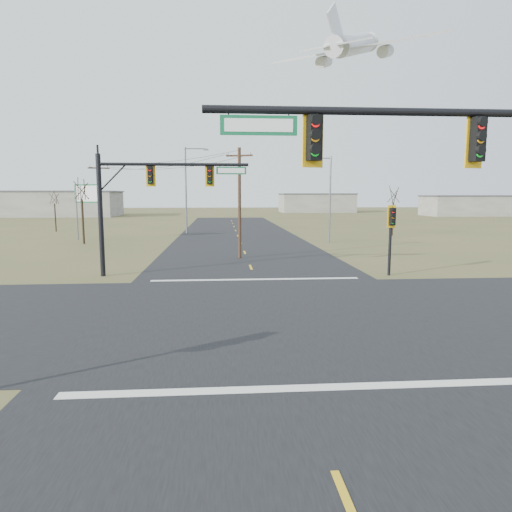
{
  "coord_description": "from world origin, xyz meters",
  "views": [
    {
      "loc": [
        -1.96,
        -18.35,
        4.87
      ],
      "look_at": [
        -0.48,
        1.0,
        2.27
      ],
      "focal_mm": 32.0,
      "sensor_mm": 36.0,
      "label": 1
    }
  ],
  "objects_px": {
    "utility_pole_near": "(240,201)",
    "bare_tree_b": "(54,197)",
    "streetlight_a": "(328,195)",
    "bare_tree_c": "(394,194)",
    "utility_pole_far": "(100,202)",
    "bare_tree_a": "(81,188)",
    "mast_arm_near": "(490,173)",
    "pedestal_signal_ne": "(392,224)",
    "highway_sign": "(88,201)",
    "streetlight_c": "(188,185)",
    "mast_arm_far": "(150,189)"
  },
  "relations": [
    {
      "from": "mast_arm_near",
      "to": "pedestal_signal_ne",
      "type": "height_order",
      "value": "mast_arm_near"
    },
    {
      "from": "highway_sign",
      "to": "bare_tree_a",
      "type": "distance_m",
      "value": 4.4
    },
    {
      "from": "utility_pole_far",
      "to": "bare_tree_a",
      "type": "xyz_separation_m",
      "value": [
        -2.45,
        2.6,
        1.33
      ]
    },
    {
      "from": "streetlight_c",
      "to": "bare_tree_c",
      "type": "height_order",
      "value": "streetlight_c"
    },
    {
      "from": "mast_arm_near",
      "to": "mast_arm_far",
      "type": "distance_m",
      "value": 20.12
    },
    {
      "from": "utility_pole_far",
      "to": "bare_tree_b",
      "type": "xyz_separation_m",
      "value": [
        -10.81,
        18.85,
        0.39
      ]
    },
    {
      "from": "mast_arm_near",
      "to": "streetlight_a",
      "type": "height_order",
      "value": "streetlight_a"
    },
    {
      "from": "utility_pole_far",
      "to": "streetlight_c",
      "type": "xyz_separation_m",
      "value": [
        7.13,
        14.68,
        1.89
      ]
    },
    {
      "from": "highway_sign",
      "to": "bare_tree_c",
      "type": "relative_size",
      "value": 0.96
    },
    {
      "from": "highway_sign",
      "to": "mast_arm_far",
      "type": "bearing_deg",
      "value": -44.87
    },
    {
      "from": "bare_tree_a",
      "to": "bare_tree_c",
      "type": "relative_size",
      "value": 1.11
    },
    {
      "from": "pedestal_signal_ne",
      "to": "utility_pole_near",
      "type": "distance_m",
      "value": 12.19
    },
    {
      "from": "mast_arm_near",
      "to": "bare_tree_c",
      "type": "distance_m",
      "value": 45.01
    },
    {
      "from": "bare_tree_a",
      "to": "bare_tree_b",
      "type": "height_order",
      "value": "bare_tree_a"
    },
    {
      "from": "mast_arm_near",
      "to": "streetlight_c",
      "type": "height_order",
      "value": "streetlight_c"
    },
    {
      "from": "bare_tree_a",
      "to": "mast_arm_near",
      "type": "bearing_deg",
      "value": -60.4
    },
    {
      "from": "pedestal_signal_ne",
      "to": "mast_arm_near",
      "type": "bearing_deg",
      "value": -114.19
    },
    {
      "from": "mast_arm_near",
      "to": "utility_pole_far",
      "type": "distance_m",
      "value": 37.72
    },
    {
      "from": "pedestal_signal_ne",
      "to": "bare_tree_c",
      "type": "relative_size",
      "value": 0.68
    },
    {
      "from": "mast_arm_far",
      "to": "streetlight_c",
      "type": "relative_size",
      "value": 0.83
    },
    {
      "from": "pedestal_signal_ne",
      "to": "bare_tree_c",
      "type": "height_order",
      "value": "bare_tree_c"
    },
    {
      "from": "streetlight_a",
      "to": "bare_tree_c",
      "type": "bearing_deg",
      "value": 58.64
    },
    {
      "from": "highway_sign",
      "to": "bare_tree_b",
      "type": "height_order",
      "value": "highway_sign"
    },
    {
      "from": "utility_pole_far",
      "to": "bare_tree_c",
      "type": "height_order",
      "value": "utility_pole_far"
    },
    {
      "from": "mast_arm_far",
      "to": "bare_tree_b",
      "type": "xyz_separation_m",
      "value": [
        -17.89,
        35.07,
        -0.67
      ]
    },
    {
      "from": "streetlight_c",
      "to": "highway_sign",
      "type": "bearing_deg",
      "value": -132.02
    },
    {
      "from": "pedestal_signal_ne",
      "to": "streetlight_a",
      "type": "relative_size",
      "value": 0.49
    },
    {
      "from": "streetlight_c",
      "to": "bare_tree_c",
      "type": "bearing_deg",
      "value": -1.46
    },
    {
      "from": "mast_arm_far",
      "to": "bare_tree_b",
      "type": "relative_size",
      "value": 1.57
    },
    {
      "from": "utility_pole_near",
      "to": "bare_tree_b",
      "type": "relative_size",
      "value": 1.47
    },
    {
      "from": "mast_arm_near",
      "to": "pedestal_signal_ne",
      "type": "bearing_deg",
      "value": 57.71
    },
    {
      "from": "bare_tree_a",
      "to": "bare_tree_c",
      "type": "xyz_separation_m",
      "value": [
        34.39,
        6.97,
        -0.57
      ]
    },
    {
      "from": "utility_pole_near",
      "to": "bare_tree_a",
      "type": "distance_m",
      "value": 19.17
    },
    {
      "from": "mast_arm_far",
      "to": "highway_sign",
      "type": "xyz_separation_m",
      "value": [
        -10.15,
        22.99,
        -0.98
      ]
    },
    {
      "from": "utility_pole_far",
      "to": "bare_tree_a",
      "type": "height_order",
      "value": "utility_pole_far"
    },
    {
      "from": "streetlight_c",
      "to": "mast_arm_near",
      "type": "bearing_deg",
      "value": -67.16
    },
    {
      "from": "utility_pole_far",
      "to": "bare_tree_c",
      "type": "distance_m",
      "value": 33.36
    },
    {
      "from": "mast_arm_near",
      "to": "bare_tree_b",
      "type": "distance_m",
      "value": 59.43
    },
    {
      "from": "mast_arm_far",
      "to": "utility_pole_near",
      "type": "height_order",
      "value": "utility_pole_near"
    },
    {
      "from": "bare_tree_a",
      "to": "pedestal_signal_ne",
      "type": "bearing_deg",
      "value": -39.91
    },
    {
      "from": "streetlight_a",
      "to": "pedestal_signal_ne",
      "type": "bearing_deg",
      "value": -71.52
    },
    {
      "from": "highway_sign",
      "to": "streetlight_c",
      "type": "height_order",
      "value": "streetlight_c"
    },
    {
      "from": "mast_arm_far",
      "to": "highway_sign",
      "type": "distance_m",
      "value": 25.15
    },
    {
      "from": "bare_tree_c",
      "to": "bare_tree_a",
      "type": "bearing_deg",
      "value": -168.55
    },
    {
      "from": "utility_pole_near",
      "to": "bare_tree_c",
      "type": "bearing_deg",
      "value": 44.11
    },
    {
      "from": "highway_sign",
      "to": "streetlight_c",
      "type": "relative_size",
      "value": 0.56
    },
    {
      "from": "mast_arm_near",
      "to": "bare_tree_a",
      "type": "height_order",
      "value": "mast_arm_near"
    },
    {
      "from": "utility_pole_near",
      "to": "bare_tree_a",
      "type": "xyz_separation_m",
      "value": [
        -15.17,
        11.67,
        1.1
      ]
    },
    {
      "from": "utility_pole_near",
      "to": "bare_tree_c",
      "type": "height_order",
      "value": "utility_pole_near"
    },
    {
      "from": "streetlight_a",
      "to": "bare_tree_b",
      "type": "bearing_deg",
      "value": 173.22
    }
  ]
}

